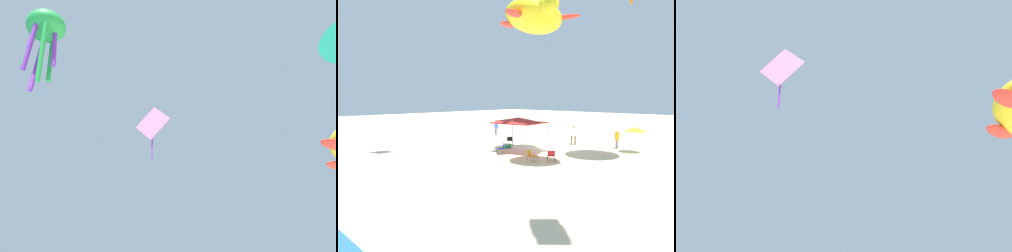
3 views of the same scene
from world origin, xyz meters
The scene contains 2 objects.
kite_octopus_green centered at (5.95, 21.83, 20.83)m, with size 2.77×2.77×6.16m.
kite_diamond_pink centered at (4.27, 14.13, 13.12)m, with size 1.68×1.88×3.53m.
Camera 1 is at (-14.53, 17.19, 3.38)m, focal length 37.03 mm.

